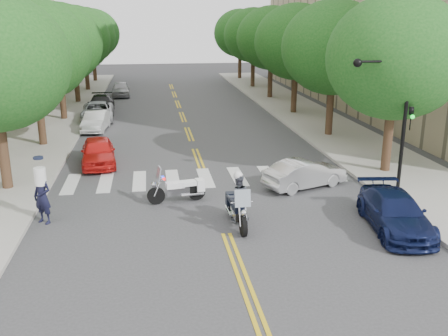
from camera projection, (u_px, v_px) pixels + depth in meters
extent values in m
plane|color=#38383A|center=(226.00, 234.00, 17.54)|extent=(140.00, 140.00, 0.00)
cube|color=#9E9991|center=(55.00, 120.00, 37.01)|extent=(5.00, 60.00, 0.15)
cube|color=#9E9991|center=(302.00, 113.00, 39.71)|extent=(5.00, 60.00, 0.15)
cylinder|color=#382316|center=(4.00, 154.00, 21.49)|extent=(0.44, 0.44, 3.32)
cylinder|color=#382316|center=(41.00, 119.00, 29.07)|extent=(0.44, 0.44, 3.32)
ellipsoid|color=#164E17|center=(33.00, 50.00, 27.95)|extent=(6.40, 6.40, 5.76)
cylinder|color=#382316|center=(63.00, 98.00, 36.65)|extent=(0.44, 0.44, 3.32)
ellipsoid|color=#164E17|center=(57.00, 43.00, 35.53)|extent=(6.40, 6.40, 5.76)
cylinder|color=#382316|center=(77.00, 84.00, 44.23)|extent=(0.44, 0.44, 3.32)
ellipsoid|color=#164E17|center=(73.00, 39.00, 43.10)|extent=(6.40, 6.40, 5.76)
cylinder|color=#382316|center=(87.00, 75.00, 51.80)|extent=(0.44, 0.44, 3.32)
ellipsoid|color=#164E17|center=(84.00, 36.00, 50.68)|extent=(6.40, 6.40, 5.76)
cylinder|color=#382316|center=(94.00, 68.00, 59.38)|extent=(0.44, 0.44, 3.32)
ellipsoid|color=#164E17|center=(92.00, 34.00, 58.26)|extent=(6.40, 6.40, 5.76)
cylinder|color=#382316|center=(388.00, 140.00, 24.00)|extent=(0.44, 0.44, 3.32)
ellipsoid|color=#164E17|center=(396.00, 57.00, 22.87)|extent=(6.40, 6.40, 5.76)
cylinder|color=#382316|center=(330.00, 111.00, 31.57)|extent=(0.44, 0.44, 3.32)
ellipsoid|color=#164E17|center=(334.00, 48.00, 30.45)|extent=(6.40, 6.40, 5.76)
cylinder|color=#382316|center=(294.00, 93.00, 39.15)|extent=(0.44, 0.44, 3.32)
ellipsoid|color=#164E17|center=(296.00, 42.00, 38.03)|extent=(6.40, 6.40, 5.76)
cylinder|color=#382316|center=(270.00, 81.00, 46.73)|extent=(0.44, 0.44, 3.32)
ellipsoid|color=#164E17|center=(271.00, 38.00, 45.61)|extent=(6.40, 6.40, 5.76)
cylinder|color=#382316|center=(253.00, 72.00, 54.31)|extent=(0.44, 0.44, 3.32)
ellipsoid|color=#164E17|center=(253.00, 35.00, 53.18)|extent=(6.40, 6.40, 5.76)
cylinder|color=#382316|center=(240.00, 66.00, 61.88)|extent=(0.44, 0.44, 3.32)
ellipsoid|color=#164E17|center=(240.00, 33.00, 60.76)|extent=(6.40, 6.40, 5.76)
cylinder|color=black|center=(404.00, 123.00, 21.16)|extent=(0.16, 0.16, 6.00)
cylinder|color=black|center=(383.00, 61.00, 20.24)|extent=(2.40, 0.10, 0.10)
sphere|color=black|center=(358.00, 63.00, 20.10)|extent=(0.36, 0.36, 0.36)
imported|color=black|center=(410.00, 118.00, 21.14)|extent=(0.16, 0.20, 1.00)
sphere|color=#0CCC26|center=(412.00, 117.00, 20.97)|extent=(0.18, 0.18, 0.18)
cylinder|color=black|center=(243.00, 226.00, 17.27)|extent=(0.18, 0.76, 0.76)
cylinder|color=black|center=(233.00, 207.00, 18.95)|extent=(0.22, 0.77, 0.76)
cube|color=silver|center=(238.00, 212.00, 18.13)|extent=(0.39, 1.02, 0.36)
cube|color=black|center=(238.00, 206.00, 17.94)|extent=(0.43, 0.79, 0.25)
cube|color=black|center=(235.00, 200.00, 18.52)|extent=(0.47, 0.63, 0.18)
cube|color=black|center=(232.00, 199.00, 19.03)|extent=(0.50, 0.35, 0.50)
cube|color=#8C99A5|center=(243.00, 198.00, 17.13)|extent=(0.56, 0.19, 0.61)
cube|color=red|center=(245.00, 202.00, 17.39)|extent=(0.11, 0.11, 0.09)
cube|color=#0C26E5|center=(238.00, 202.00, 17.34)|extent=(0.11, 0.11, 0.09)
imported|color=#474C56|center=(238.00, 197.00, 17.96)|extent=(0.87, 0.69, 1.76)
sphere|color=silver|center=(238.00, 176.00, 17.72)|extent=(0.34, 0.34, 0.34)
cylinder|color=black|center=(156.00, 196.00, 20.25)|extent=(0.74, 0.27, 0.72)
cylinder|color=black|center=(196.00, 191.00, 20.76)|extent=(0.74, 0.31, 0.72)
cube|color=silver|center=(178.00, 191.00, 20.49)|extent=(1.00, 0.49, 0.34)
cube|color=white|center=(175.00, 185.00, 20.38)|extent=(0.80, 0.50, 0.23)
cube|color=white|center=(189.00, 183.00, 20.55)|extent=(0.65, 0.52, 0.17)
cube|color=white|center=(200.00, 185.00, 20.73)|extent=(0.39, 0.51, 0.48)
cube|color=#8C99A5|center=(159.00, 174.00, 20.03)|extent=(0.25, 0.55, 0.58)
cube|color=red|center=(164.00, 179.00, 20.02)|extent=(0.12, 0.12, 0.08)
cube|color=#0C26E5|center=(163.00, 177.00, 20.26)|extent=(0.12, 0.12, 0.08)
imported|color=black|center=(42.00, 197.00, 18.22)|extent=(0.89, 0.82, 2.05)
imported|color=#BDBDBF|center=(305.00, 174.00, 22.22)|extent=(4.10, 2.67, 1.28)
imported|color=#0E163C|center=(395.00, 212.00, 17.73)|extent=(2.42, 4.72, 1.31)
imported|color=red|center=(98.00, 152.00, 25.60)|extent=(2.08, 4.30, 1.42)
imported|color=silver|center=(96.00, 121.00, 33.54)|extent=(1.75, 4.05, 1.30)
imported|color=#A4A7AC|center=(98.00, 112.00, 36.76)|extent=(2.48, 5.01, 1.37)
imported|color=black|center=(101.00, 104.00, 39.65)|extent=(2.13, 4.95, 1.42)
imported|color=#ACABB1|center=(121.00, 89.00, 48.41)|extent=(1.85, 4.22, 1.42)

